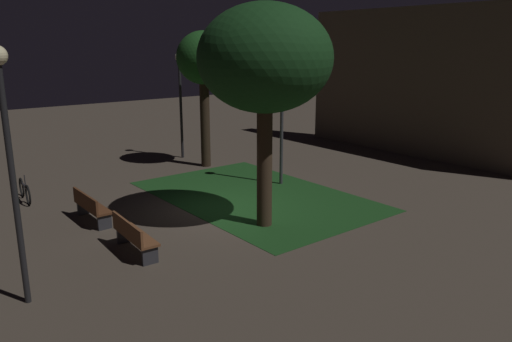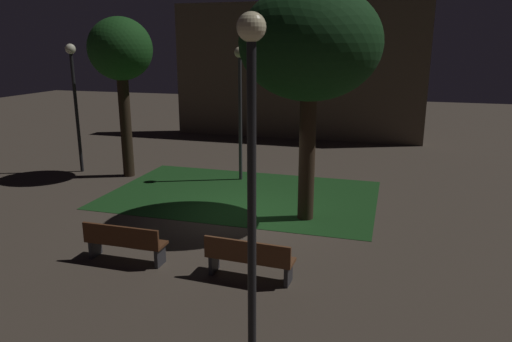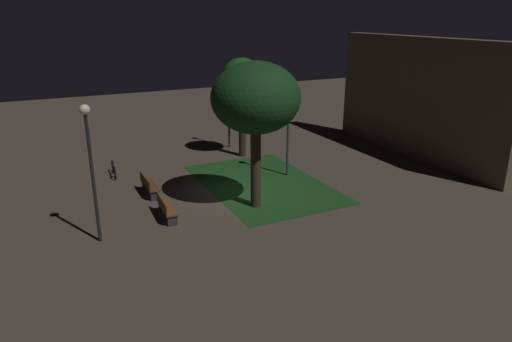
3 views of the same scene
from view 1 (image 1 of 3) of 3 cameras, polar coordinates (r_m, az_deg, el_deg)
The scene contains 11 objects.
ground_plane at distance 15.47m, azimuth -3.66°, elevation -4.37°, with size 60.00×60.00×0.00m, color #473D33.
grass_lawn at distance 16.72m, azimuth -0.07°, elevation -2.87°, with size 8.29×5.33×0.01m, color #194219.
bench_path_side at distance 14.94m, azimuth -18.58°, elevation -3.87°, with size 1.80×0.48×0.88m.
bench_near_trees at distance 12.46m, azimuth -14.03°, elevation -7.19°, with size 1.82×0.57×0.88m.
tree_near_wall at distance 13.22m, azimuth 1.04°, elevation 12.67°, with size 3.58×3.58×6.06m.
tree_left_canopy at distance 20.32m, azimuth -6.09°, elevation 12.48°, with size 2.17×2.17×5.51m.
lamp_post_plaza_west at distance 17.57m, azimuth 3.02°, elevation 8.21°, with size 0.36×0.36×4.53m.
lamp_post_plaza_east at distance 10.11m, azimuth -26.79°, elevation 3.52°, with size 0.36×0.36×4.97m.
lamp_post_path_center at distance 22.13m, azimuth -8.76°, elevation 9.50°, with size 0.36×0.36×4.63m.
bicycle at distance 17.79m, azimuth -25.15°, elevation -2.07°, with size 1.72×0.17×0.93m.
building_wall_backdrop at distance 23.60m, azimuth 18.62°, elevation 9.62°, with size 12.40×0.80×6.59m, color brown.
Camera 1 is at (12.06, -8.32, 4.99)m, focal length 34.64 mm.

